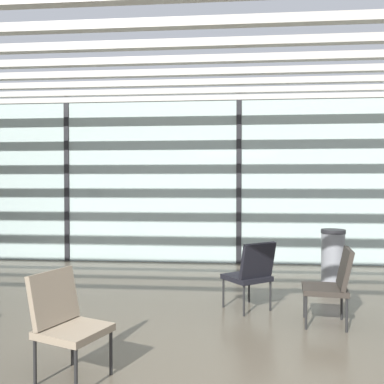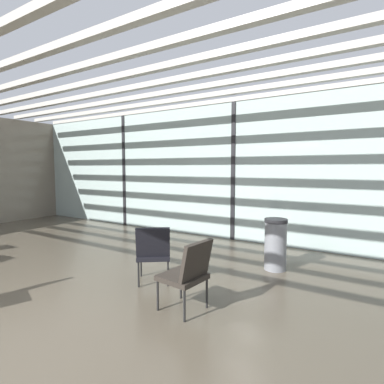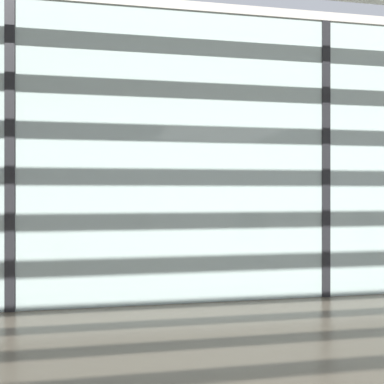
{
  "view_description": "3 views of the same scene",
  "coord_description": "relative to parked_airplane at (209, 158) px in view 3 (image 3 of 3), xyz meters",
  "views": [
    {
      "loc": [
        -0.18,
        -3.19,
        1.6
      ],
      "look_at": [
        -1.15,
        7.69,
        1.35
      ],
      "focal_mm": 39.44,
      "sensor_mm": 36.0,
      "label": 1
    },
    {
      "loc": [
        2.78,
        -1.21,
        1.71
      ],
      "look_at": [
        -0.67,
        4.4,
        1.16
      ],
      "focal_mm": 27.43,
      "sensor_mm": 36.0,
      "label": 2
    },
    {
      "loc": [
        -2.64,
        0.01,
        1.23
      ],
      "look_at": [
        -1.61,
        5.09,
        1.23
      ],
      "focal_mm": 44.67,
      "sensor_mm": 36.0,
      "label": 3
    }
  ],
  "objects": [
    {
      "name": "glass_curtain_wall",
      "position": [
        0.32,
        -4.41,
        -0.32
      ],
      "size": [
        14.0,
        0.08,
        3.23
      ],
      "primitive_type": "cube",
      "color": "#A3B7B2",
      "rests_on": "ground"
    },
    {
      "name": "window_mullion_1",
      "position": [
        0.32,
        -4.41,
        -0.32
      ],
      "size": [
        0.1,
        0.12,
        3.23
      ],
      "primitive_type": "cube",
      "color": "black",
      "rests_on": "ground"
    },
    {
      "name": "parked_airplane",
      "position": [
        0.0,
        0.0,
        0.0
      ],
      "size": [
        13.44,
        3.86,
        3.86
      ],
      "color": "silver",
      "rests_on": "ground"
    },
    {
      "name": "window_mullion_0",
      "position": [
        -3.18,
        -4.41,
        -0.32
      ],
      "size": [
        0.1,
        0.12,
        3.23
      ],
      "primitive_type": "cube",
      "color": "black",
      "rests_on": "ground"
    }
  ]
}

